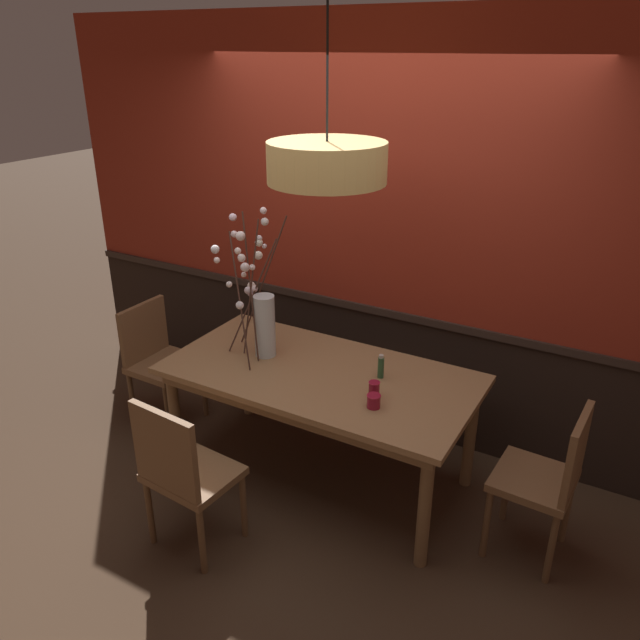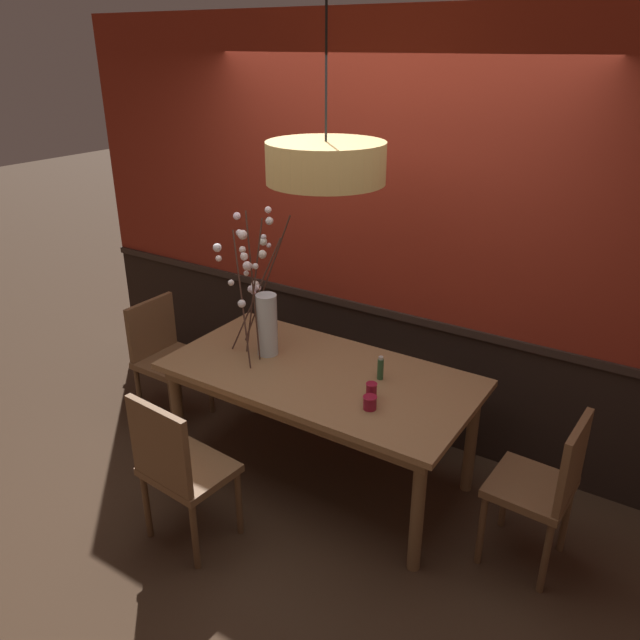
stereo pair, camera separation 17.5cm
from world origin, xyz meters
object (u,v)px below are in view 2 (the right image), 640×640
at_px(chair_head_west_end, 165,353).
at_px(chair_far_side_right, 419,357).
at_px(pendant_lamp, 326,163).
at_px(chair_head_east_end, 545,484).
at_px(chair_near_side_left, 178,465).
at_px(candle_holder_nearer_center, 370,402).
at_px(vase_with_blossoms, 263,311).
at_px(dining_table, 320,383).
at_px(condiment_bottle, 380,368).
at_px(candle_holder_nearer_edge, 371,391).

xyz_separation_m(chair_head_west_end, chair_far_side_right, (1.59, 0.86, 0.03)).
distance_m(chair_far_side_right, pendant_lamp, 1.75).
height_order(chair_head_east_end, chair_near_side_left, chair_near_side_left).
bearing_deg(candle_holder_nearer_center, chair_far_side_right, 100.01).
bearing_deg(chair_near_side_left, candle_holder_nearer_center, 42.44).
relative_size(chair_far_side_right, chair_near_side_left, 1.07).
bearing_deg(vase_with_blossoms, chair_far_side_right, 50.18).
xyz_separation_m(chair_head_east_end, candle_holder_nearer_center, (-0.91, -0.20, 0.28)).
distance_m(dining_table, pendant_lamp, 1.33).
bearing_deg(chair_near_side_left, pendant_lamp, 64.41).
height_order(dining_table, condiment_bottle, condiment_bottle).
relative_size(vase_with_blossoms, candle_holder_nearer_edge, 9.42).
xyz_separation_m(candle_holder_nearer_edge, condiment_bottle, (-0.06, 0.22, 0.02)).
bearing_deg(chair_head_west_end, vase_with_blossoms, 1.62).
relative_size(dining_table, chair_head_east_end, 2.05).
relative_size(chair_head_east_end, vase_with_blossoms, 1.01).
xyz_separation_m(chair_head_east_end, condiment_bottle, (-1.01, 0.12, 0.31)).
xyz_separation_m(condiment_bottle, pendant_lamp, (-0.26, -0.19, 1.18)).
distance_m(chair_head_west_end, vase_with_blossoms, 1.03).
height_order(chair_head_west_end, chair_far_side_right, chair_far_side_right).
relative_size(candle_holder_nearer_center, pendant_lamp, 0.09).
relative_size(candle_holder_nearer_edge, pendant_lamp, 0.11).
bearing_deg(dining_table, vase_with_blossoms, 175.70).
xyz_separation_m(dining_table, chair_near_side_left, (-0.31, -0.90, -0.16)).
bearing_deg(chair_near_side_left, vase_with_blossoms, 97.90).
distance_m(vase_with_blossoms, condiment_bottle, 0.81).
bearing_deg(candle_holder_nearer_edge, dining_table, 165.53).
relative_size(chair_head_west_end, pendant_lamp, 1.04).
xyz_separation_m(chair_head_west_end, vase_with_blossoms, (0.89, 0.03, 0.52)).
height_order(candle_holder_nearer_center, pendant_lamp, pendant_lamp).
xyz_separation_m(chair_head_east_end, vase_with_blossoms, (-1.80, 0.03, 0.52)).
bearing_deg(pendant_lamp, chair_head_west_end, 176.72).
distance_m(dining_table, chair_head_west_end, 1.34).
height_order(chair_near_side_left, pendant_lamp, pendant_lamp).
bearing_deg(dining_table, condiment_bottle, 19.14).
xyz_separation_m(chair_far_side_right, chair_near_side_left, (-0.57, -1.77, -0.03)).
bearing_deg(chair_head_west_end, candle_holder_nearer_center, -6.72).
xyz_separation_m(chair_head_west_end, chair_near_side_left, (1.02, -0.91, 0.00)).
bearing_deg(vase_with_blossoms, candle_holder_nearer_edge, -9.23).
xyz_separation_m(chair_far_side_right, vase_with_blossoms, (-0.70, -0.84, 0.49)).
bearing_deg(chair_near_side_left, chair_head_east_end, 28.26).
height_order(candle_holder_nearer_edge, condiment_bottle, condiment_bottle).
distance_m(dining_table, chair_near_side_left, 0.96).
relative_size(chair_head_east_end, chair_far_side_right, 0.92).
height_order(chair_head_west_end, condiment_bottle, condiment_bottle).
relative_size(dining_table, chair_near_side_left, 2.02).
xyz_separation_m(chair_near_side_left, condiment_bottle, (0.65, 1.02, 0.31)).
distance_m(candle_holder_nearer_center, candle_holder_nearer_edge, 0.11).
height_order(chair_head_west_end, candle_holder_nearer_center, chair_head_west_end).
height_order(chair_head_west_end, chair_head_east_end, chair_head_east_end).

